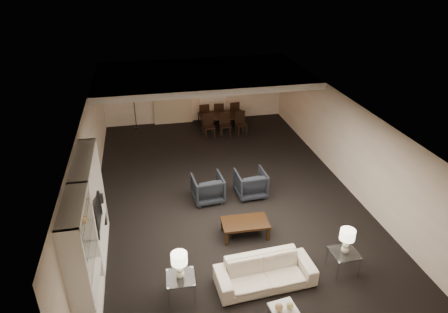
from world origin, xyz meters
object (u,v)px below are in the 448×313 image
vase_amber (82,219)px  pendant_light (211,88)px  chair_nr (241,124)px  side_table_left (181,287)px  vase_blue (82,273)px  television (93,215)px  floor_lamp (135,108)px  armchair_left (208,188)px  side_table_right (343,262)px  armchair_right (251,183)px  floor_speaker (103,212)px  table_lamp_right (346,241)px  dining_table (222,122)px  chair_fl (203,114)px  chair_fr (233,112)px  chair_nm (225,125)px  sofa (265,272)px  table_lamp_left (180,266)px  chair_fm (218,113)px  coffee_table (245,228)px  chair_nl (209,127)px

vase_amber → pendant_light: bearing=61.0°
vase_amber → chair_nr: size_ratio=0.20×
pendant_light → side_table_left: 7.59m
vase_blue → television: bearing=89.1°
television → floor_lamp: size_ratio=0.64×
armchair_left → side_table_right: bearing=120.3°
armchair_right → floor_speaker: 3.94m
table_lamp_right → dining_table: (-0.94, 8.01, -0.50)m
chair_fl → chair_fr: (1.20, 0.00, 0.00)m
floor_speaker → chair_nm: bearing=48.7°
pendant_light → chair_fl: size_ratio=0.60×
pendant_light → sofa: pendant_light is taller
side_table_right → chair_nr: 7.37m
dining_table → floor_speaker: bearing=-120.8°
pendant_light → dining_table: size_ratio=0.31×
pendant_light → vase_amber: (-3.61, -6.50, -0.27)m
side_table_left → table_lamp_left: bearing=0.0°
vase_amber → chair_fm: vase_amber is taller
vase_blue → vase_amber: size_ratio=0.97×
sofa → coffee_table: bearing=86.7°
table_lamp_left → pendant_light: bearing=74.9°
table_lamp_right → chair_nr: bearing=92.6°
floor_speaker → chair_fl: bearing=59.4°
chair_nm → side_table_right: bearing=-81.0°
table_lamp_right → chair_fl: 8.80m
table_lamp_left → vase_amber: size_ratio=3.24×
armchair_right → chair_nr: bearing=-102.9°
television → floor_speaker: size_ratio=1.06×
table_lamp_left → table_lamp_right: 3.40m
table_lamp_right → dining_table: table_lamp_right is taller
coffee_table → chair_nr: bearing=76.7°
sofa → chair_fl: (0.16, 8.66, 0.14)m
television → vase_blue: size_ratio=6.00×
chair_nm → chair_nl: bearing=-178.3°
chair_nl → floor_lamp: size_ratio=0.55×
floor_speaker → chair_nl: size_ratio=1.11×
chair_fr → floor_lamp: (-3.79, 0.19, 0.36)m
sofa → chair_nl: bearing=85.4°
coffee_table → chair_fl: chair_fl is taller
dining_table → side_table_left: bearing=-101.3°
vase_blue → chair_nl: (3.55, 7.58, -0.71)m
coffee_table → chair_nr: 5.92m
armchair_left → chair_nr: (1.96, 4.06, 0.06)m
armchair_left → chair_fm: chair_fm is taller
pendant_light → floor_lamp: 3.35m
vase_blue → chair_fr: vase_blue is taller
side_table_left → chair_fm: (2.46, 8.66, 0.18)m
sofa → armchair_left: armchair_left is taller
vase_blue → floor_speaker: bearing=87.8°
coffee_table → chair_fm: chair_fm is taller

